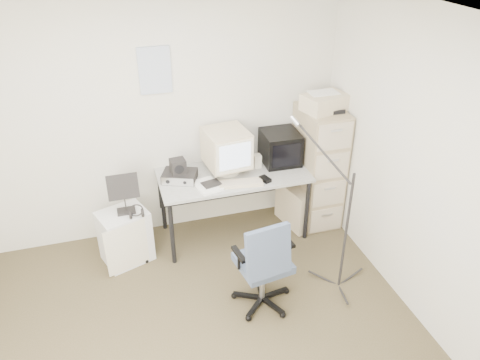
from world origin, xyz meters
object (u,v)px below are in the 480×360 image
object	(u,v)px
desk	(234,204)
side_cart	(125,236)
office_chair	(263,261)
filing_cabinet	(318,167)

from	to	relation	value
desk	side_cart	size ratio (longest dim) A/B	2.75
office_chair	side_cart	size ratio (longest dim) A/B	1.71
office_chair	desk	bearing A→B (deg)	79.02
desk	side_cart	distance (m)	1.14
filing_cabinet	desk	size ratio (longest dim) A/B	0.87
desk	office_chair	bearing A→B (deg)	-92.55
filing_cabinet	desk	bearing A→B (deg)	-178.19
filing_cabinet	office_chair	bearing A→B (deg)	-132.29
filing_cabinet	office_chair	size ratio (longest dim) A/B	1.39
side_cart	filing_cabinet	bearing A→B (deg)	-15.90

